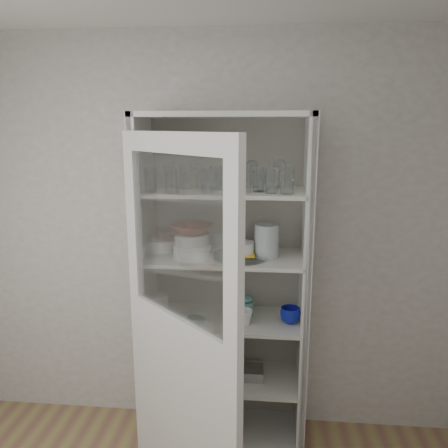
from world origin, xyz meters
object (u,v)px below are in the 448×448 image
Objects in this scene: glass_platter at (241,256)px; cream_dish at (193,368)px; mug_teal at (236,306)px; mug_white at (244,317)px; cream_bowl at (192,238)px; measuring_cups at (194,320)px; goblet_2 at (252,172)px; cupboard_door at (180,358)px; white_canister at (160,304)px; pantry_cabinet at (225,301)px; terracotta_bowl at (192,229)px; mug_blue at (290,315)px; teal_jar at (245,307)px; plate_stack_front at (192,251)px; goblet_3 at (280,172)px; white_ramekin at (242,247)px; plate_stack_back at (161,243)px; tin_box at (247,372)px; yellow_trivet at (241,253)px; grey_bowl_stack at (267,241)px; goblet_1 at (197,174)px; goblet_0 at (172,174)px.

glass_platter is 0.83m from cream_dish.
mug_white is at bearing -50.65° from mug_teal.
measuring_cups is at bearing -73.90° from cream_bowl.
measuring_cups is (0.01, -0.04, -0.50)m from cream_bowl.
goblet_2 is 0.54m from cream_bowl.
glass_platter is at bearing 104.57° from cupboard_door.
white_canister is at bearing -156.23° from mug_teal.
pantry_cabinet is 9.22× the size of terracotta_bowl.
terracotta_bowl reaches higher than mug_blue.
cream_dish is at bearing -176.10° from teal_jar.
white_canister is (-0.54, -0.01, 0.00)m from teal_jar.
plate_stack_front is 2.47× the size of measuring_cups.
cupboard_door is 9.17× the size of cream_dish.
cream_bowl is at bearing -74.24° from cream_dish.
cupboard_door reaches higher than goblet_3.
terracotta_bowl is 0.62m from mug_white.
goblet_2 reaches higher than white_ramekin.
goblet_2 is (0.33, 0.66, 0.88)m from cupboard_door.
mug_blue is at bearing -10.38° from plate_stack_back.
tin_box is (0.56, -0.03, -0.43)m from white_canister.
pantry_cabinet is 0.48m from tin_box.
cupboard_door is 0.64m from teal_jar.
pantry_cabinet is 10.30× the size of cream_bowl.
mug_teal is (-0.25, -0.06, -0.85)m from goblet_3.
plate_stack_back reaches higher than mug_blue.
yellow_trivet reaches higher than glass_platter.
terracotta_bowl is (0.23, -0.17, 0.14)m from plate_stack_back.
tin_box is at bearing 7.87° from terracotta_bowl.
pantry_cabinet reaches higher than measuring_cups.
terracotta_bowl is at bearing -172.13° from tin_box.
cupboard_door is at bearing -87.21° from cream_dish.
white_ramekin is 0.51m from mug_blue.
grey_bowl_stack reaches higher than cream_bowl.
tin_box is at bearing -17.50° from goblet_1.
goblet_0 is 0.48m from goblet_2.
plate_stack_back is 1.95× the size of teal_jar.
plate_stack_front is at bearing -165.14° from teal_jar.
goblet_0 is 0.92m from mug_teal.
glass_platter is at bearing -49.66° from mug_teal.
measuring_cups is 0.27m from white_canister.
grey_bowl_stack reaches higher than measuring_cups.
goblet_2 is 1.53× the size of teal_jar.
mug_white is (0.54, -0.20, -0.39)m from plate_stack_back.
terracotta_bowl is 1.94× the size of teal_jar.
cupboard_door is 0.65m from mug_teal.
white_ramekin is at bearing 0.00° from yellow_trivet.
grey_bowl_stack is at bearing 7.24° from yellow_trivet.
goblet_1 is 0.50m from goblet_3.
pantry_cabinet is 21.06× the size of mug_teal.
cream_dish is (0.12, -0.09, -1.25)m from goblet_0.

